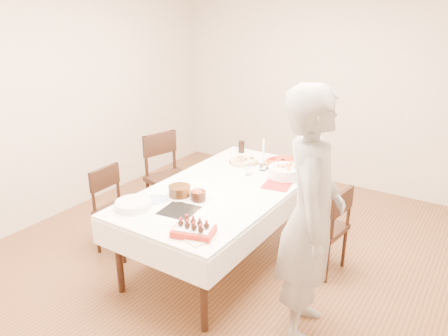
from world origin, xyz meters
The scene contains 22 objects.
floor centered at (0.00, 0.00, 0.00)m, with size 5.00×5.00×0.00m, color #55381D.
wall_back centered at (0.00, 2.50, 1.35)m, with size 4.50×0.04×2.70m, color beige.
wall_left centered at (-2.25, 0.00, 1.35)m, with size 0.04×5.00×2.70m, color beige.
dining_table centered at (-0.09, 0.04, 0.38)m, with size 1.14×2.14×0.75m, color white.
chair_right_savory centered at (0.75, 0.38, 0.42)m, with size 0.43×0.43×0.84m, color black, non-canonical shape.
chair_left_savory centered at (-1.00, 0.38, 0.50)m, with size 0.51×0.51×1.00m, color black, non-canonical shape.
chair_left_dessert centered at (-1.01, -0.40, 0.43)m, with size 0.44×0.44×0.86m, color black, non-canonical shape.
person centered at (0.96, -0.46, 0.94)m, with size 0.69×0.45×1.88m, color #9F9B96.
pizza_white centered at (-0.26, 0.68, 0.77)m, with size 0.33×0.33×0.04m, color beige.
pizza_pepperoni centered at (0.12, 0.86, 0.77)m, with size 0.44×0.44×0.04m, color red.
red_placemat centered at (0.31, 0.33, 0.75)m, with size 0.25×0.25×0.01m, color #B21E1E.
pasta_bowl centered at (0.28, 0.55, 0.81)m, with size 0.32×0.32×0.10m, color white.
taper_candle centered at (0.01, 0.61, 0.92)m, with size 0.07×0.07×0.34m, color white.
shaker_pair centered at (-0.04, 0.40, 0.80)m, with size 0.09×0.09×0.11m, color white, non-canonical shape.
cola_glass centered at (-0.46, 0.97, 0.82)m, with size 0.07×0.07×0.13m, color black.
layer_cake centered at (-0.29, -0.36, 0.80)m, with size 0.25×0.25×0.10m, color #331D0C.
cake_board centered at (-0.12, -0.57, 0.75)m, with size 0.28×0.28×0.01m, color black.
birthday_cake centered at (-0.11, -0.33, 0.83)m, with size 0.13×0.13×0.14m, color #35150E.
strawberry_box centered at (0.21, -0.82, 0.79)m, with size 0.30×0.20×0.08m, color #AF2114, non-canonical shape.
box_lid centered at (0.23, -0.84, 0.75)m, with size 0.28×0.18×0.02m, color beige.
plate_stack centered at (-0.47, -0.74, 0.78)m, with size 0.30×0.30×0.06m, color white.
china_plate centered at (-0.42, -0.52, 0.75)m, with size 0.20×0.20×0.01m, color white.
Camera 1 is at (1.94, -3.05, 2.34)m, focal length 35.00 mm.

